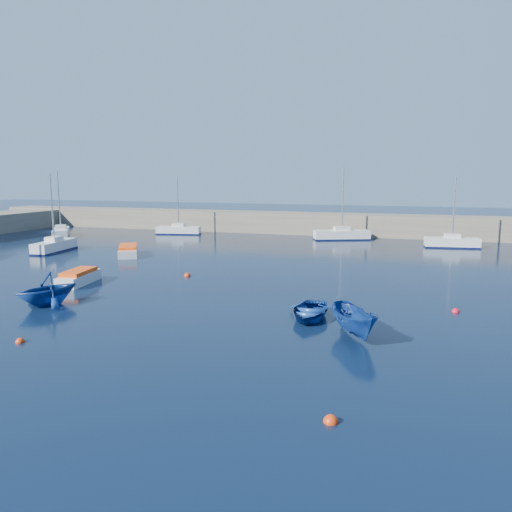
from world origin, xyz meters
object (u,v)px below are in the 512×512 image
(sailboat_4, at_px, (61,232))
(sailboat_5, at_px, (179,230))
(sailboat_6, at_px, (342,234))
(sailboat_7, at_px, (452,242))
(dinghy_center, at_px, (310,311))
(dinghy_left, at_px, (47,289))
(sailboat_3, at_px, (55,246))
(dinghy_right, at_px, (354,322))
(motorboat_2, at_px, (128,251))
(motorboat_1, at_px, (79,277))

(sailboat_4, bearing_deg, sailboat_5, -6.40)
(sailboat_6, height_order, sailboat_7, sailboat_6)
(dinghy_center, bearing_deg, dinghy_left, -173.68)
(dinghy_center, bearing_deg, sailboat_3, 150.79)
(sailboat_5, xyz_separation_m, sailboat_6, (20.43, 0.96, 0.05))
(dinghy_right, bearing_deg, sailboat_6, 69.23)
(sailboat_7, xyz_separation_m, motorboat_2, (-28.86, -14.76, -0.12))
(sailboat_3, bearing_deg, sailboat_7, 14.99)
(dinghy_center, bearing_deg, sailboat_4, 143.70)
(sailboat_7, height_order, dinghy_left, sailboat_7)
(sailboat_4, height_order, dinghy_left, sailboat_4)
(dinghy_center, bearing_deg, sailboat_5, 125.07)
(sailboat_3, height_order, motorboat_1, sailboat_3)
(dinghy_right, bearing_deg, sailboat_5, 97.31)
(sailboat_6, bearing_deg, sailboat_4, 80.98)
(sailboat_6, distance_m, dinghy_left, 36.74)
(sailboat_4, xyz_separation_m, dinghy_left, (21.11, -26.96, 0.38))
(motorboat_1, relative_size, motorboat_2, 0.84)
(sailboat_5, bearing_deg, dinghy_center, -155.02)
(sailboat_6, height_order, motorboat_1, sailboat_6)
(motorboat_1, relative_size, dinghy_right, 1.12)
(sailboat_5, relative_size, sailboat_7, 1.02)
(sailboat_5, bearing_deg, sailboat_4, 108.05)
(sailboat_7, height_order, motorboat_2, sailboat_7)
(sailboat_3, distance_m, sailboat_6, 30.95)
(dinghy_left, bearing_deg, motorboat_2, 128.38)
(sailboat_4, bearing_deg, sailboat_3, -89.51)
(sailboat_7, bearing_deg, dinghy_center, 155.96)
(sailboat_4, height_order, sailboat_7, sailboat_4)
(sailboat_6, distance_m, motorboat_1, 32.44)
(sailboat_7, distance_m, dinghy_left, 39.51)
(sailboat_6, relative_size, sailboat_7, 1.17)
(sailboat_4, bearing_deg, dinghy_right, -71.40)
(sailboat_5, height_order, dinghy_right, sailboat_5)
(sailboat_5, distance_m, sailboat_7, 32.23)
(sailboat_5, height_order, dinghy_center, sailboat_5)
(sailboat_5, distance_m, dinghy_center, 39.72)
(sailboat_4, xyz_separation_m, motorboat_1, (19.11, -21.56, -0.11))
(motorboat_2, bearing_deg, dinghy_right, -67.72)
(motorboat_1, bearing_deg, motorboat_2, 97.72)
(sailboat_4, distance_m, sailboat_7, 44.67)
(motorboat_1, relative_size, dinghy_left, 1.14)
(dinghy_left, xyz_separation_m, dinghy_right, (17.38, -0.31, -0.24))
(sailboat_6, relative_size, dinghy_left, 2.33)
(sailboat_5, relative_size, motorboat_2, 1.50)
(sailboat_7, bearing_deg, motorboat_2, 108.89)
(sailboat_6, xyz_separation_m, motorboat_2, (-17.12, -17.72, -0.15))
(sailboat_3, relative_size, sailboat_4, 0.95)
(sailboat_6, bearing_deg, sailboat_3, 102.64)
(sailboat_3, bearing_deg, sailboat_6, 28.33)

